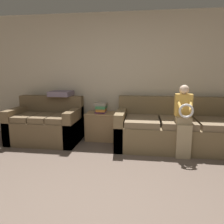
{
  "coord_description": "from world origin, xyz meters",
  "views": [
    {
      "loc": [
        0.5,
        -1.74,
        1.41
      ],
      "look_at": [
        0.01,
        1.68,
        0.75
      ],
      "focal_mm": 35.0,
      "sensor_mm": 36.0,
      "label": 1
    }
  ],
  "objects_px": {
    "book_stack": "(101,108)",
    "throw_pillow": "(61,93)",
    "couch_main": "(176,130)",
    "couch_side": "(47,125)",
    "child_left_seated": "(184,118)",
    "side_shelf": "(101,126)"
  },
  "relations": [
    {
      "from": "book_stack",
      "to": "throw_pillow",
      "type": "relative_size",
      "value": 0.7
    },
    {
      "from": "child_left_seated",
      "to": "side_shelf",
      "type": "bearing_deg",
      "value": 155.56
    },
    {
      "from": "child_left_seated",
      "to": "book_stack",
      "type": "xyz_separation_m",
      "value": [
        -1.51,
        0.68,
        0.01
      ]
    },
    {
      "from": "couch_main",
      "to": "throw_pillow",
      "type": "relative_size",
      "value": 5.1
    },
    {
      "from": "couch_main",
      "to": "child_left_seated",
      "type": "xyz_separation_m",
      "value": [
        0.04,
        -0.42,
        0.33
      ]
    },
    {
      "from": "couch_side",
      "to": "side_shelf",
      "type": "xyz_separation_m",
      "value": [
        1.06,
        0.28,
        -0.04
      ]
    },
    {
      "from": "couch_main",
      "to": "throw_pillow",
      "type": "bearing_deg",
      "value": 173.11
    },
    {
      "from": "couch_side",
      "to": "book_stack",
      "type": "relative_size",
      "value": 4.43
    },
    {
      "from": "child_left_seated",
      "to": "couch_side",
      "type": "bearing_deg",
      "value": 171.12
    },
    {
      "from": "couch_side",
      "to": "throw_pillow",
      "type": "distance_m",
      "value": 0.71
    },
    {
      "from": "child_left_seated",
      "to": "book_stack",
      "type": "height_order",
      "value": "child_left_seated"
    },
    {
      "from": "couch_main",
      "to": "book_stack",
      "type": "xyz_separation_m",
      "value": [
        -1.46,
        0.26,
        0.34
      ]
    },
    {
      "from": "couch_side",
      "to": "book_stack",
      "type": "distance_m",
      "value": 1.15
    },
    {
      "from": "couch_main",
      "to": "couch_side",
      "type": "bearing_deg",
      "value": -179.57
    },
    {
      "from": "side_shelf",
      "to": "child_left_seated",
      "type": "bearing_deg",
      "value": -24.44
    },
    {
      "from": "couch_main",
      "to": "book_stack",
      "type": "relative_size",
      "value": 7.28
    },
    {
      "from": "side_shelf",
      "to": "book_stack",
      "type": "relative_size",
      "value": 2.04
    },
    {
      "from": "book_stack",
      "to": "throw_pillow",
      "type": "distance_m",
      "value": 0.89
    },
    {
      "from": "couch_main",
      "to": "couch_side",
      "type": "relative_size",
      "value": 1.64
    },
    {
      "from": "book_stack",
      "to": "throw_pillow",
      "type": "height_order",
      "value": "throw_pillow"
    },
    {
      "from": "throw_pillow",
      "to": "couch_side",
      "type": "bearing_deg",
      "value": -126.43
    },
    {
      "from": "child_left_seated",
      "to": "throw_pillow",
      "type": "xyz_separation_m",
      "value": [
        -2.35,
        0.7,
        0.29
      ]
    }
  ]
}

